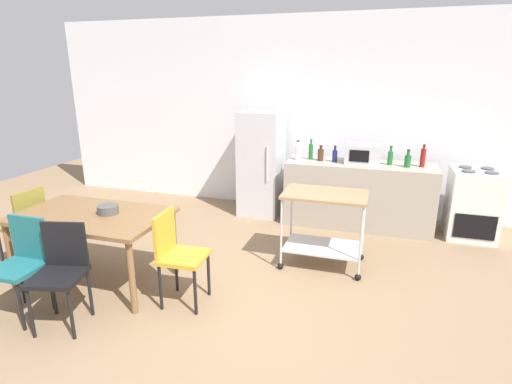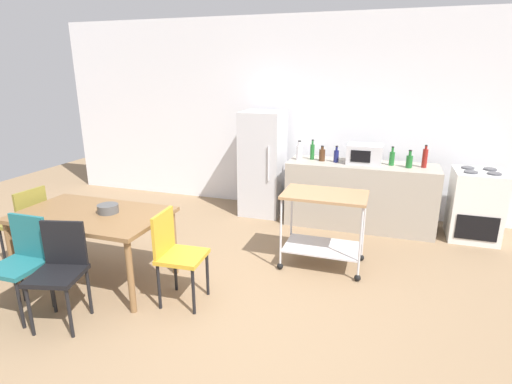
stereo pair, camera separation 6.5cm
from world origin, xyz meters
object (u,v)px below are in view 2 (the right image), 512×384
object	(u,v)px
chair_teal	(22,259)
bottle_sesame_oil	(425,158)
chair_mustard	(176,251)
stove_oven	(475,205)
bottle_soda	(299,152)
kitchen_cart	(324,217)
microwave	(364,154)
chair_black	(60,267)
fruit_bowl	(108,209)
chair_olive	(27,221)
bottle_soy_sauce	(312,151)
bottle_wine	(409,161)
dining_table	(92,220)
bottle_olive_oil	(322,155)
bottle_hot_sauce	(392,158)
refrigerator	(263,164)
bottle_vinegar	(336,156)

from	to	relation	value
chair_teal	bottle_sesame_oil	bearing A→B (deg)	41.26
chair_mustard	stove_oven	world-z (taller)	stove_oven
bottle_soda	kitchen_cart	bearing A→B (deg)	-66.52
kitchen_cart	microwave	size ratio (longest dim) A/B	1.98
chair_black	fruit_bowl	bearing A→B (deg)	79.46
stove_oven	chair_olive	bearing A→B (deg)	-154.00
stove_oven	microwave	size ratio (longest dim) A/B	2.00
chair_mustard	bottle_soy_sauce	world-z (taller)	bottle_soy_sauce
stove_oven	bottle_wine	xyz separation A→B (m)	(-0.86, -0.07, 0.54)
chair_mustard	chair_black	distance (m)	0.98
chair_black	chair_teal	bearing A→B (deg)	164.02
stove_oven	bottle_soda	distance (m)	2.39
bottle_sesame_oil	dining_table	bearing A→B (deg)	-142.69
chair_teal	bottle_olive_oil	bearing A→B (deg)	54.69
bottle_soy_sauce	bottle_hot_sauce	bearing A→B (deg)	-1.83
bottle_olive_oil	bottle_wine	xyz separation A→B (m)	(1.15, -0.06, 0.00)
refrigerator	microwave	size ratio (longest dim) A/B	3.37
dining_table	chair_black	distance (m)	0.72
chair_mustard	bottle_soy_sauce	bearing A→B (deg)	-19.81
stove_oven	bottle_hot_sauce	world-z (taller)	bottle_hot_sauce
stove_oven	chair_mustard	bearing A→B (deg)	-138.81
kitchen_cart	bottle_soy_sauce	distance (m)	1.55
refrigerator	bottle_soy_sauce	bearing A→B (deg)	-3.19
bottle_olive_oil	chair_teal	bearing A→B (deg)	-124.57
dining_table	stove_oven	xyz separation A→B (m)	(3.91, 2.47, -0.22)
bottle_soy_sauce	bottle_hot_sauce	xyz separation A→B (m)	(1.08, -0.03, -0.02)
stove_oven	bottle_vinegar	distance (m)	1.88
stove_oven	bottle_vinegar	size ratio (longest dim) A/B	4.03
bottle_soy_sauce	bottle_sesame_oil	world-z (taller)	bottle_sesame_oil
bottle_olive_oil	bottle_hot_sauce	bearing A→B (deg)	1.28
bottle_soda	bottle_hot_sauce	distance (m)	1.25
chair_olive	chair_teal	bearing A→B (deg)	49.61
stove_oven	bottle_sesame_oil	xyz separation A→B (m)	(-0.67, 0.00, 0.58)
chair_olive	chair_mustard	world-z (taller)	same
chair_mustard	dining_table	bearing A→B (deg)	81.55
bottle_soda	microwave	bearing A→B (deg)	3.13
chair_mustard	bottle_sesame_oil	world-z (taller)	bottle_sesame_oil
stove_oven	fruit_bowl	world-z (taller)	stove_oven
chair_black	bottle_soda	bearing A→B (deg)	51.89
chair_teal	bottle_sesame_oil	xyz separation A→B (m)	(3.48, 3.13, 0.51)
stove_oven	bottle_hot_sauce	distance (m)	1.21
chair_teal	fruit_bowl	world-z (taller)	chair_teal
bottle_wine	bottle_olive_oil	bearing A→B (deg)	177.22
dining_table	stove_oven	world-z (taller)	stove_oven
bottle_sesame_oil	fruit_bowl	size ratio (longest dim) A/B	1.45
bottle_olive_oil	fruit_bowl	size ratio (longest dim) A/B	1.05
chair_black	bottle_hot_sauce	distance (m)	4.13
chair_teal	fruit_bowl	distance (m)	0.87
bottle_sesame_oil	bottle_wine	bearing A→B (deg)	-158.31
chair_olive	fruit_bowl	world-z (taller)	chair_olive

